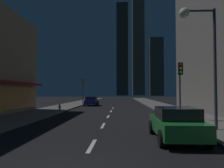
% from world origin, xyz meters
% --- Properties ---
extents(ground_plane, '(78.00, 136.00, 0.10)m').
position_xyz_m(ground_plane, '(0.00, 32.00, -0.05)').
color(ground_plane, black).
extents(sidewalk_right, '(4.00, 76.00, 0.15)m').
position_xyz_m(sidewalk_right, '(7.00, 32.00, 0.07)').
color(sidewalk_right, '#605E59').
rests_on(sidewalk_right, ground).
extents(sidewalk_left, '(4.00, 76.00, 0.15)m').
position_xyz_m(sidewalk_left, '(-7.00, 32.00, 0.07)').
color(sidewalk_left, '#605E59').
rests_on(sidewalk_left, ground).
extents(lane_marking_center, '(0.16, 28.20, 0.01)m').
position_xyz_m(lane_marking_center, '(0.00, 11.00, 0.01)').
color(lane_marking_center, silver).
rests_on(lane_marking_center, ground).
extents(skyscraper_distant_tall, '(7.74, 5.51, 62.81)m').
position_xyz_m(skyscraper_distant_tall, '(1.61, 141.56, 31.41)').
color(skyscraper_distant_tall, '#38352A').
rests_on(skyscraper_distant_tall, ground).
extents(skyscraper_distant_mid, '(8.61, 8.86, 71.94)m').
position_xyz_m(skyscraper_distant_mid, '(13.53, 155.81, 35.97)').
color(skyscraper_distant_mid, '#605B48').
rests_on(skyscraper_distant_mid, ground).
extents(skyscraper_distant_short, '(8.43, 6.55, 36.30)m').
position_xyz_m(skyscraper_distant_short, '(22.88, 132.09, 18.15)').
color(skyscraper_distant_short, '#454234').
rests_on(skyscraper_distant_short, ground).
extents(car_parked_near, '(1.98, 4.24, 1.45)m').
position_xyz_m(car_parked_near, '(3.60, 4.42, 0.74)').
color(car_parked_near, '#1E722D').
rests_on(car_parked_near, ground).
extents(car_parked_far, '(1.98, 4.24, 1.45)m').
position_xyz_m(car_parked_far, '(-3.60, 28.94, 0.74)').
color(car_parked_far, navy).
rests_on(car_parked_far, ground).
extents(fire_hydrant_far_left, '(0.42, 0.30, 0.65)m').
position_xyz_m(fire_hydrant_far_left, '(-5.90, 19.19, 0.45)').
color(fire_hydrant_far_left, gold).
rests_on(fire_hydrant_far_left, sidewalk_left).
extents(traffic_light_near_right, '(0.32, 0.48, 4.20)m').
position_xyz_m(traffic_light_near_right, '(5.50, 10.75, 3.19)').
color(traffic_light_near_right, '#2D2D2D').
rests_on(traffic_light_near_right, sidewalk_right).
extents(traffic_light_far_left, '(0.32, 0.48, 4.20)m').
position_xyz_m(traffic_light_far_left, '(-5.50, 31.67, 3.19)').
color(traffic_light_far_left, '#2D2D2D').
rests_on(traffic_light_far_left, sidewalk_left).
extents(street_lamp_right, '(1.96, 0.56, 6.58)m').
position_xyz_m(street_lamp_right, '(5.38, 6.41, 5.07)').
color(street_lamp_right, '#38383D').
rests_on(street_lamp_right, sidewalk_right).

